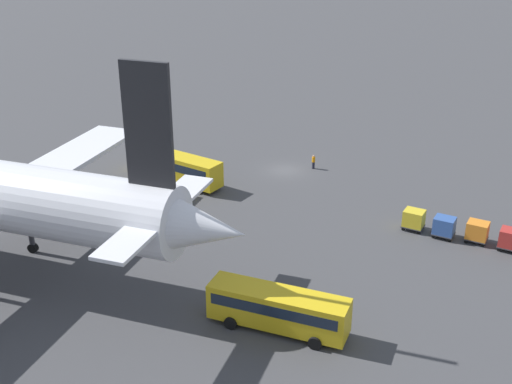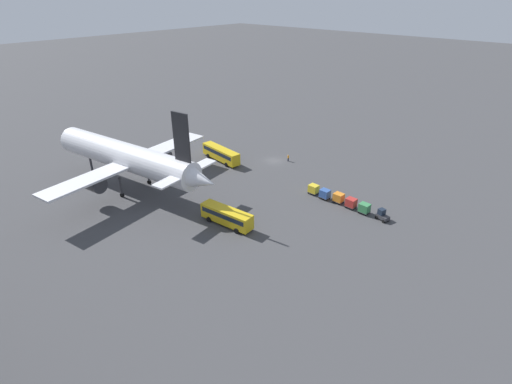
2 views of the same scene
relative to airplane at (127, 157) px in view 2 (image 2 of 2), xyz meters
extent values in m
plane|color=#424244|center=(-13.03, -32.57, -7.31)|extent=(600.00, 600.00, 0.00)
cylinder|color=silver|center=(0.47, 0.07, 0.11)|extent=(37.48, 10.76, 5.71)
cone|color=silver|center=(20.23, 2.81, 0.11)|extent=(6.97, 6.24, 5.43)
cone|color=silver|center=(-19.57, -2.72, 0.11)|extent=(8.06, 6.12, 5.14)
cube|color=silver|center=(-2.93, 11.08, -0.60)|extent=(7.11, 17.54, 0.44)
cube|color=silver|center=(0.21, -11.46, -0.60)|extent=(7.11, 17.54, 0.44)
cube|color=#262628|center=(-16.04, -2.23, 7.54)|extent=(3.72, 0.87, 9.14)
cube|color=silver|center=(-16.40, -2.28, 0.68)|extent=(4.61, 15.07, 0.28)
cylinder|color=#38383D|center=(-1.47, 8.70, -2.39)|extent=(4.84, 3.72, 3.14)
cylinder|color=#38383D|center=(0.95, -8.77, -2.39)|extent=(4.84, 3.72, 3.14)
cylinder|color=#38383D|center=(13.32, 1.85, -5.03)|extent=(0.50, 0.50, 4.57)
cylinder|color=black|center=(13.32, 1.85, -6.86)|extent=(0.96, 0.62, 0.90)
cylinder|color=#38383D|center=(-1.87, 3.49, -5.03)|extent=(0.50, 0.50, 4.57)
cylinder|color=black|center=(-1.87, 3.49, -6.86)|extent=(0.96, 0.62, 0.90)
cylinder|color=#38383D|center=(-0.85, -3.87, -5.03)|extent=(0.50, 0.50, 4.57)
cylinder|color=black|center=(-0.85, -3.87, -6.86)|extent=(0.96, 0.62, 0.90)
cube|color=gold|center=(-3.05, -23.73, -5.43)|extent=(12.55, 4.06, 2.87)
cube|color=#192333|center=(-3.05, -23.73, -4.93)|extent=(11.58, 3.97, 0.92)
cylinder|color=black|center=(0.91, -22.90, -6.81)|extent=(1.03, 0.42, 1.00)
cylinder|color=black|center=(0.58, -25.52, -6.81)|extent=(1.03, 0.42, 1.00)
cylinder|color=black|center=(-6.67, -21.93, -6.81)|extent=(1.03, 0.42, 1.00)
cylinder|color=black|center=(-7.00, -24.55, -6.81)|extent=(1.03, 0.42, 1.00)
cube|color=gold|center=(-25.75, -3.50, -5.49)|extent=(10.76, 3.51, 2.75)
cube|color=#192333|center=(-25.75, -3.50, -5.01)|extent=(9.92, 3.47, 0.88)
cylinder|color=black|center=(-22.62, -1.88, -6.81)|extent=(1.02, 0.39, 1.00)
cylinder|color=black|center=(-22.37, -4.51, -6.81)|extent=(1.02, 0.39, 1.00)
cylinder|color=black|center=(-29.14, -2.50, -6.81)|extent=(1.02, 0.39, 1.00)
cylinder|color=black|center=(-28.89, -5.13, -6.81)|extent=(1.02, 0.39, 1.00)
cube|color=#333338|center=(-46.28, -24.08, -6.66)|extent=(2.67, 1.92, 0.70)
cube|color=#192333|center=(-45.88, -24.20, -5.76)|extent=(1.36, 1.43, 1.10)
cylinder|color=black|center=(-45.28, -23.64, -7.01)|extent=(0.64, 0.38, 0.60)
cylinder|color=black|center=(-45.67, -24.99, -7.01)|extent=(0.64, 0.38, 0.60)
cylinder|color=black|center=(-46.89, -23.17, -7.01)|extent=(0.64, 0.38, 0.60)
cylinder|color=black|center=(-47.29, -24.52, -7.01)|extent=(0.64, 0.38, 0.60)
cylinder|color=#1E1E2D|center=(-15.78, -34.66, -6.89)|extent=(0.32, 0.32, 0.85)
cylinder|color=orange|center=(-15.78, -34.66, -6.14)|extent=(0.38, 0.38, 0.65)
sphere|color=tan|center=(-15.78, -34.66, -5.69)|extent=(0.24, 0.24, 0.24)
cube|color=#38383D|center=(-42.52, -23.92, -6.90)|extent=(2.05, 1.75, 0.10)
cube|color=#38844C|center=(-42.52, -23.92, -6.05)|extent=(1.96, 1.67, 1.60)
cylinder|color=black|center=(-41.74, -23.31, -7.13)|extent=(0.36, 0.13, 0.36)
cylinder|color=black|center=(-41.78, -24.59, -7.13)|extent=(0.36, 0.13, 0.36)
cylinder|color=black|center=(-43.26, -23.25, -7.13)|extent=(0.36, 0.13, 0.36)
cylinder|color=black|center=(-43.30, -24.53, -7.13)|extent=(0.36, 0.13, 0.36)
cube|color=#38383D|center=(-39.55, -24.08, -6.90)|extent=(2.05, 1.75, 0.10)
cube|color=#B72D28|center=(-39.55, -24.08, -6.05)|extent=(1.96, 1.67, 1.60)
cylinder|color=black|center=(-38.76, -23.47, -7.13)|extent=(0.36, 0.13, 0.36)
cylinder|color=black|center=(-38.81, -24.75, -7.13)|extent=(0.36, 0.13, 0.36)
cylinder|color=black|center=(-40.28, -23.41, -7.13)|extent=(0.36, 0.13, 0.36)
cylinder|color=black|center=(-40.33, -24.69, -7.13)|extent=(0.36, 0.13, 0.36)
cube|color=#38383D|center=(-36.57, -24.32, -6.90)|extent=(2.05, 1.75, 0.10)
cube|color=orange|center=(-36.57, -24.32, -6.05)|extent=(1.96, 1.67, 1.60)
cylinder|color=black|center=(-35.79, -23.70, -7.13)|extent=(0.36, 0.13, 0.36)
cylinder|color=black|center=(-35.84, -24.98, -7.13)|extent=(0.36, 0.13, 0.36)
cylinder|color=black|center=(-37.31, -23.65, -7.13)|extent=(0.36, 0.13, 0.36)
cylinder|color=black|center=(-37.36, -24.93, -7.13)|extent=(0.36, 0.13, 0.36)
cube|color=#38383D|center=(-33.60, -23.89, -6.90)|extent=(2.05, 1.75, 0.10)
cube|color=#33569E|center=(-33.60, -23.89, -6.05)|extent=(1.96, 1.67, 1.60)
cylinder|color=black|center=(-32.82, -23.28, -7.13)|extent=(0.36, 0.13, 0.36)
cylinder|color=black|center=(-32.87, -24.55, -7.13)|extent=(0.36, 0.13, 0.36)
cylinder|color=black|center=(-34.34, -23.22, -7.13)|extent=(0.36, 0.13, 0.36)
cylinder|color=black|center=(-34.38, -24.50, -7.13)|extent=(0.36, 0.13, 0.36)
cube|color=#38383D|center=(-30.63, -24.14, -6.90)|extent=(2.05, 1.75, 0.10)
cube|color=gold|center=(-30.63, -24.14, -6.05)|extent=(1.96, 1.67, 1.60)
cylinder|color=black|center=(-29.85, -23.53, -7.13)|extent=(0.36, 0.13, 0.36)
cylinder|color=black|center=(-29.89, -24.81, -7.13)|extent=(0.36, 0.13, 0.36)
cylinder|color=black|center=(-31.37, -23.48, -7.13)|extent=(0.36, 0.13, 0.36)
cylinder|color=black|center=(-31.41, -24.76, -7.13)|extent=(0.36, 0.13, 0.36)
camera|label=1|loc=(-42.39, 32.61, 21.53)|focal=45.00mm
camera|label=2|loc=(-71.40, 39.43, 31.59)|focal=28.00mm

